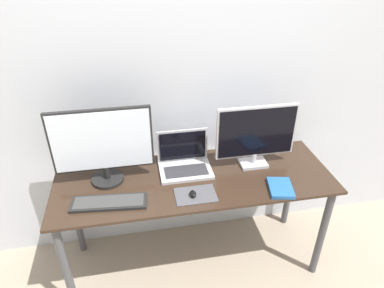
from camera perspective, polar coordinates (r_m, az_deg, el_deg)
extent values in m
cube|color=silver|center=(2.16, -1.38, 11.32)|extent=(7.00, 0.05, 2.50)
cube|color=#332319|center=(2.10, 0.42, -5.83)|extent=(1.69, 0.59, 0.02)
cylinder|color=#47474C|center=(2.20, -20.19, -19.23)|extent=(0.05, 0.05, 0.71)
cylinder|color=#47474C|center=(2.42, 20.86, -13.74)|extent=(0.05, 0.05, 0.71)
cylinder|color=#47474C|center=(2.54, -18.86, -10.82)|extent=(0.05, 0.05, 0.71)
cylinder|color=#47474C|center=(2.73, 16.00, -6.87)|extent=(0.05, 0.05, 0.71)
cylinder|color=black|center=(2.13, -13.85, -5.67)|extent=(0.19, 0.19, 0.02)
cylinder|color=black|center=(2.10, -14.02, -4.59)|extent=(0.04, 0.04, 0.08)
cube|color=black|center=(1.99, -14.80, 0.63)|extent=(0.57, 0.02, 0.38)
cube|color=silver|center=(1.98, -14.82, 0.44)|extent=(0.55, 0.01, 0.36)
cube|color=#B2B2B7|center=(2.24, 10.14, -3.17)|extent=(0.17, 0.12, 0.02)
cylinder|color=#B2B2B7|center=(2.22, 10.24, -2.27)|extent=(0.04, 0.04, 0.06)
cube|color=#B2B2B7|center=(2.12, 10.67, 2.05)|extent=(0.50, 0.02, 0.34)
cube|color=black|center=(2.11, 10.79, 1.88)|extent=(0.48, 0.01, 0.31)
cube|color=#ADADB2|center=(2.14, -1.06, -4.46)|extent=(0.32, 0.22, 0.02)
cube|color=#2D2D33|center=(2.12, -0.99, -4.49)|extent=(0.26, 0.12, 0.00)
cube|color=#ADADB2|center=(2.17, -1.60, -0.17)|extent=(0.32, 0.01, 0.22)
cube|color=black|center=(2.16, -1.56, -0.31)|extent=(0.29, 0.01, 0.19)
cube|color=black|center=(1.96, -13.66, -9.46)|extent=(0.42, 0.17, 0.02)
cube|color=#383838|center=(1.95, -13.69, -9.26)|extent=(0.39, 0.14, 0.00)
cube|color=#47474C|center=(1.96, 0.60, -8.47)|extent=(0.23, 0.16, 0.00)
ellipsoid|color=black|center=(1.94, 0.16, -8.30)|extent=(0.04, 0.06, 0.03)
cube|color=#235B9E|center=(2.06, 14.54, -7.08)|extent=(0.17, 0.21, 0.02)
cube|color=white|center=(2.06, 14.54, -7.08)|extent=(0.16, 0.20, 0.02)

